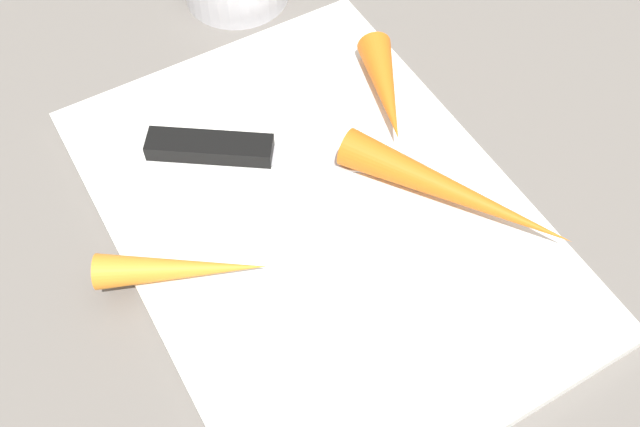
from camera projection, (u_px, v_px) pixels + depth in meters
name	position (u px, v px, depth m)	size (l,w,h in m)	color
ground_plane	(320.00, 223.00, 0.52)	(1.40, 1.40, 0.00)	slate
cutting_board	(320.00, 218.00, 0.51)	(0.36, 0.26, 0.01)	white
knife	(228.00, 149.00, 0.53)	(0.13, 0.18, 0.01)	#B7B7BC
carrot_medium	(183.00, 271.00, 0.47)	(0.02, 0.02, 0.11)	orange
carrot_longest	(454.00, 192.00, 0.50)	(0.03, 0.03, 0.16)	orange
carrot_shortest	(385.00, 89.00, 0.56)	(0.03, 0.03, 0.10)	orange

